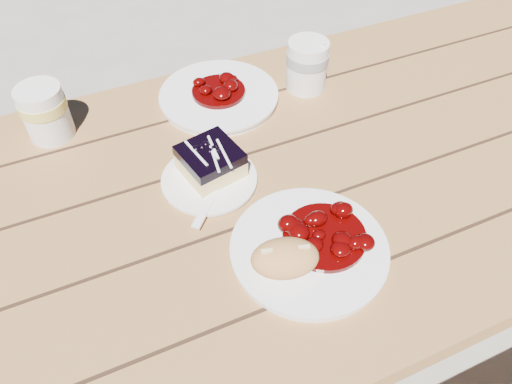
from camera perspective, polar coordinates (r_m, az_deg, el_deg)
name	(u,v)px	position (r m, az deg, el deg)	size (l,w,h in m)	color
ground	(266,354)	(1.56, 1.11, -18.00)	(60.00, 60.00, 0.00)	gray
picnic_table	(270,232)	(1.05, 1.57, -4.64)	(2.00, 1.55, 0.75)	brown
main_plate	(309,250)	(0.82, 6.07, -6.59)	(0.25, 0.25, 0.02)	white
goulash_stew	(325,231)	(0.81, 7.94, -4.40)	(0.14, 0.14, 0.04)	#440202
bread_roll	(285,258)	(0.76, 3.32, -7.55)	(0.11, 0.07, 0.05)	tan
dessert_plate	(209,180)	(0.92, -5.35, 1.36)	(0.17, 0.17, 0.01)	white
blueberry_cake	(210,161)	(0.91, -5.23, 3.57)	(0.12, 0.12, 0.06)	#F9D987
fork_dessert	(209,201)	(0.88, -5.35, -1.06)	(0.03, 0.16, 0.01)	white
coffee_cup	(307,65)	(1.12, 5.85, 14.22)	(0.09, 0.09, 0.11)	white
second_plate	(219,97)	(1.11, -4.26, 10.83)	(0.25, 0.25, 0.02)	white
second_stew	(218,85)	(1.09, -4.35, 12.05)	(0.11, 0.11, 0.04)	#440202
second_cup	(45,112)	(1.07, -22.95, 8.39)	(0.09, 0.09, 0.11)	white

